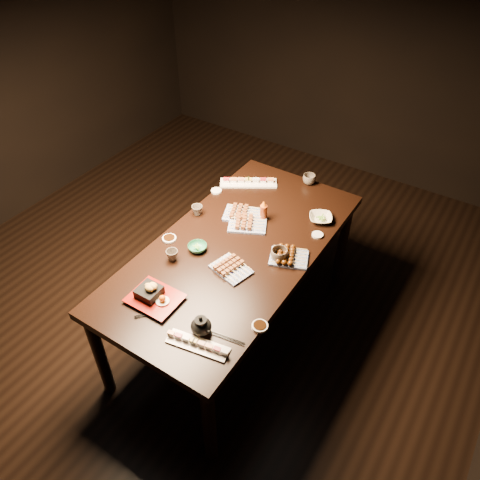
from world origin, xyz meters
name	(u,v)px	position (x,y,z in m)	size (l,w,h in m)	color
ground	(185,312)	(0.00, 0.00, 0.00)	(5.00, 5.00, 0.00)	black
dining_table	(236,290)	(0.38, 0.10, 0.38)	(0.90, 1.80, 0.75)	black
sushi_platter_near	(198,344)	(0.63, -0.60, 0.77)	(0.32, 0.09, 0.04)	white
sushi_platter_far	(248,181)	(0.09, 0.71, 0.77)	(0.40, 0.11, 0.05)	white
yakitori_plate_center	(248,222)	(0.33, 0.31, 0.78)	(0.24, 0.17, 0.06)	#828EB6
yakitori_plate_right	(231,267)	(0.47, -0.08, 0.78)	(0.22, 0.16, 0.06)	#828EB6
yakitori_plate_left	(242,212)	(0.25, 0.38, 0.78)	(0.23, 0.17, 0.06)	#828EB6
tsukune_plate	(289,255)	(0.70, 0.18, 0.78)	(0.22, 0.16, 0.06)	#828EB6
edamame_bowl_green	(197,247)	(0.21, -0.05, 0.77)	(0.11, 0.11, 0.04)	#287C51
edamame_bowl_cream	(321,218)	(0.70, 0.61, 0.77)	(0.15, 0.15, 0.04)	beige
tempura_tray	(154,294)	(0.26, -0.49, 0.80)	(0.27, 0.22, 0.10)	black
teacup_near_left	(172,255)	(0.13, -0.19, 0.78)	(0.07, 0.07, 0.07)	brown
teacup_mid_right	(279,255)	(0.66, 0.14, 0.79)	(0.10, 0.10, 0.08)	brown
teacup_far_left	(197,210)	(0.00, 0.23, 0.78)	(0.07, 0.07, 0.07)	brown
teacup_far_right	(309,179)	(0.45, 0.95, 0.79)	(0.09, 0.09, 0.07)	brown
teapot	(201,325)	(0.59, -0.52, 0.80)	(0.13, 0.13, 0.11)	black
condiment_bottle	(264,210)	(0.38, 0.42, 0.82)	(0.05, 0.05, 0.14)	maroon
sauce_dish_west	(169,239)	(0.01, -0.07, 0.76)	(0.09, 0.09, 0.02)	white
sauce_dish_east	(318,235)	(0.75, 0.46, 0.76)	(0.07, 0.07, 0.01)	white
sauce_dish_se	(260,326)	(0.82, -0.34, 0.76)	(0.08, 0.08, 0.01)	white
sauce_dish_nw	(216,191)	(-0.05, 0.51, 0.76)	(0.07, 0.07, 0.01)	white
chopsticks_near	(156,312)	(0.32, -0.55, 0.75)	(0.23, 0.02, 0.01)	black
chopsticks_se	(223,337)	(0.70, -0.49, 0.75)	(0.23, 0.02, 0.01)	black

